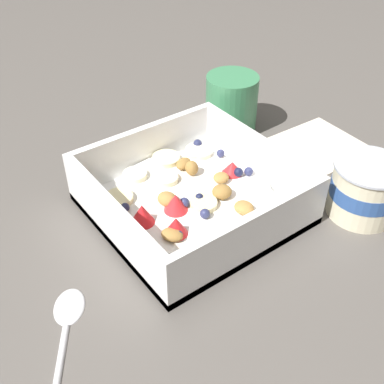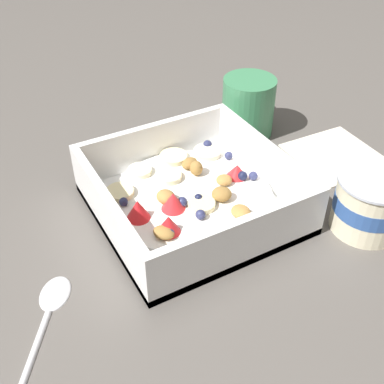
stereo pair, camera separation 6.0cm
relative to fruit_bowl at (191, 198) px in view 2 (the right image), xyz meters
The scene contains 6 objects.
ground_plane 0.03m from the fruit_bowl, 139.89° to the right, with size 2.40×2.40×0.00m, color #56514C.
fruit_bowl is the anchor object (origin of this frame).
spoon 0.22m from the fruit_bowl, 18.93° to the left, with size 0.11×0.16×0.01m.
yogurt_cup 0.21m from the fruit_bowl, 142.88° to the left, with size 0.09×0.09×0.07m.
coffee_mug 0.21m from the fruit_bowl, 143.37° to the right, with size 0.08×0.10×0.09m.
folded_napkin 0.25m from the fruit_bowl, behind, with size 0.12×0.12×0.01m, color silver.
Camera 2 is at (0.25, 0.43, 0.40)m, focal length 45.34 mm.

